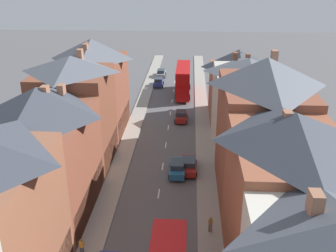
% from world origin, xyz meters
% --- Properties ---
extents(pavement_left, '(2.20, 104.00, 0.14)m').
position_xyz_m(pavement_left, '(-5.10, 38.00, 0.07)').
color(pavement_left, gray).
rests_on(pavement_left, ground).
extents(pavement_right, '(2.20, 104.00, 0.14)m').
position_xyz_m(pavement_right, '(5.10, 38.00, 0.07)').
color(pavement_right, gray).
rests_on(pavement_right, ground).
extents(centre_line_dashes, '(0.14, 97.80, 0.01)m').
position_xyz_m(centre_line_dashes, '(0.00, 36.00, 0.01)').
color(centre_line_dashes, silver).
rests_on(centre_line_dashes, ground).
extents(terrace_row_left, '(8.00, 57.75, 13.72)m').
position_xyz_m(terrace_row_left, '(-10.19, 17.53, 6.35)').
color(terrace_row_left, brown).
rests_on(terrace_row_left, ground).
extents(terrace_row_right, '(8.00, 63.94, 14.52)m').
position_xyz_m(terrace_row_right, '(10.19, 19.17, 6.29)').
color(terrace_row_right, '#935138').
rests_on(terrace_row_right, ground).
extents(double_decker_bus_lead, '(2.74, 10.80, 5.30)m').
position_xyz_m(double_decker_bus_lead, '(1.79, 57.73, 2.82)').
color(double_decker_bus_lead, '#B70F0F').
rests_on(double_decker_bus_lead, ground).
extents(car_near_blue, '(1.90, 3.95, 1.65)m').
position_xyz_m(car_near_blue, '(1.80, 44.71, 0.83)').
color(car_near_blue, maroon).
rests_on(car_near_blue, ground).
extents(car_near_silver, '(1.90, 4.37, 1.67)m').
position_xyz_m(car_near_silver, '(1.80, 28.29, 0.84)').
color(car_near_silver, '#236093').
rests_on(car_near_silver, ground).
extents(car_parked_right_a, '(1.90, 4.32, 1.58)m').
position_xyz_m(car_parked_right_a, '(-3.10, 69.84, 0.80)').
color(car_parked_right_a, gray).
rests_on(car_parked_right_a, ground).
extents(car_mid_black, '(1.90, 3.89, 1.64)m').
position_xyz_m(car_mid_black, '(-3.10, 62.97, 0.82)').
color(car_mid_black, navy).
rests_on(car_mid_black, ground).
extents(car_parked_left_b, '(1.90, 4.55, 1.63)m').
position_xyz_m(car_parked_left_b, '(3.10, 29.11, 0.82)').
color(car_parked_left_b, maroon).
rests_on(car_parked_left_b, ground).
extents(pedestrian_mid_left, '(0.36, 0.22, 1.61)m').
position_xyz_m(pedestrian_mid_left, '(-5.54, 14.08, 1.03)').
color(pedestrian_mid_left, '#3D4256').
rests_on(pedestrian_mid_left, pavement_left).
extents(pedestrian_mid_right, '(0.36, 0.22, 1.61)m').
position_xyz_m(pedestrian_mid_right, '(5.12, 17.76, 1.03)').
color(pedestrian_mid_right, brown).
rests_on(pedestrian_mid_right, pavement_right).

